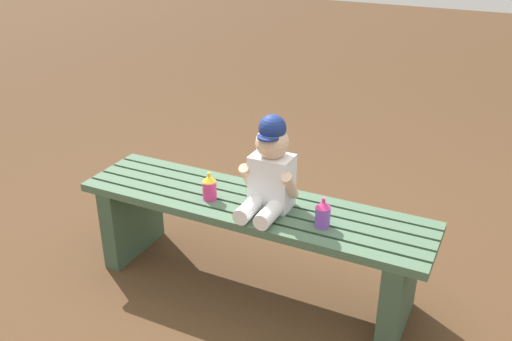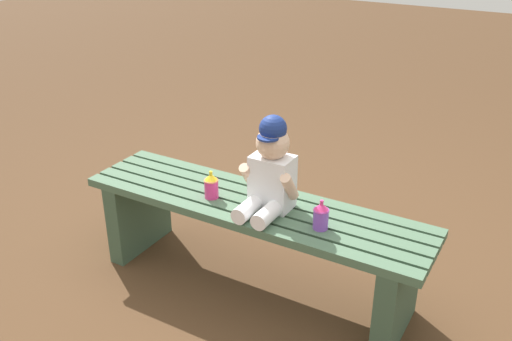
{
  "view_description": "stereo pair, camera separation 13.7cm",
  "coord_description": "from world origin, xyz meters",
  "px_view_note": "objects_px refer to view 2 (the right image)",
  "views": [
    {
      "loc": [
        0.94,
        -1.88,
        1.59
      ],
      "look_at": [
        0.04,
        -0.05,
        0.61
      ],
      "focal_mm": 39.47,
      "sensor_mm": 36.0,
      "label": 1
    },
    {
      "loc": [
        1.06,
        -1.81,
        1.59
      ],
      "look_at": [
        0.04,
        -0.05,
        0.61
      ],
      "focal_mm": 39.47,
      "sensor_mm": 36.0,
      "label": 2
    }
  ],
  "objects_px": {
    "park_bench": "(253,231)",
    "sippy_cup_right": "(321,215)",
    "sippy_cup_left": "(211,185)",
    "child_figure": "(270,170)"
  },
  "relations": [
    {
      "from": "park_bench",
      "to": "child_figure",
      "type": "distance_m",
      "value": 0.33
    },
    {
      "from": "park_bench",
      "to": "child_figure",
      "type": "relative_size",
      "value": 3.83
    },
    {
      "from": "sippy_cup_left",
      "to": "sippy_cup_right",
      "type": "height_order",
      "value": "same"
    },
    {
      "from": "child_figure",
      "to": "sippy_cup_right",
      "type": "relative_size",
      "value": 3.26
    },
    {
      "from": "child_figure",
      "to": "sippy_cup_left",
      "type": "relative_size",
      "value": 3.26
    },
    {
      "from": "park_bench",
      "to": "sippy_cup_right",
      "type": "bearing_deg",
      "value": -8.88
    },
    {
      "from": "park_bench",
      "to": "sippy_cup_left",
      "type": "relative_size",
      "value": 12.49
    },
    {
      "from": "park_bench",
      "to": "sippy_cup_left",
      "type": "height_order",
      "value": "sippy_cup_left"
    },
    {
      "from": "park_bench",
      "to": "sippy_cup_left",
      "type": "bearing_deg",
      "value": -163.39
    },
    {
      "from": "sippy_cup_right",
      "to": "sippy_cup_left",
      "type": "bearing_deg",
      "value": 180.0
    }
  ]
}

